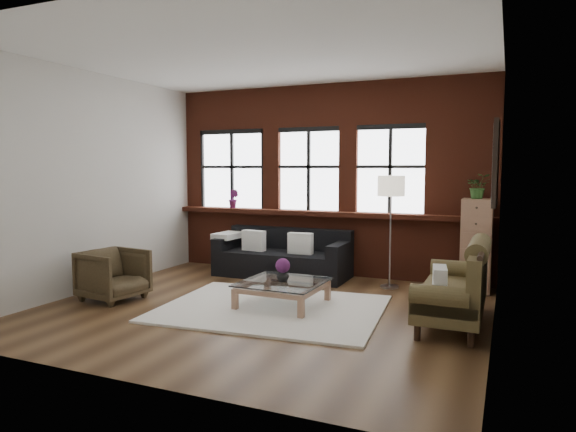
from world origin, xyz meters
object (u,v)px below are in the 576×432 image
at_px(dark_sofa, 282,253).
at_px(floor_lamp, 390,227).
at_px(drawer_chest, 476,246).
at_px(coffee_table, 283,294).
at_px(vintage_settee, 452,283).
at_px(vase, 283,275).
at_px(armchair, 114,275).

relative_size(dark_sofa, floor_lamp, 1.20).
distance_m(dark_sofa, drawer_chest, 3.04).
height_order(dark_sofa, floor_lamp, floor_lamp).
relative_size(coffee_table, floor_lamp, 0.56).
bearing_deg(drawer_chest, vintage_settee, -95.12).
bearing_deg(dark_sofa, vintage_settee, -29.02).
height_order(vintage_settee, vase, vintage_settee).
xyz_separation_m(vintage_settee, coffee_table, (-2.10, -0.12, -0.31)).
relative_size(vase, drawer_chest, 0.12).
height_order(vase, floor_lamp, floor_lamp).
bearing_deg(drawer_chest, floor_lamp, -168.74).
bearing_deg(floor_lamp, coffee_table, -123.10).
relative_size(vase, floor_lamp, 0.09).
relative_size(drawer_chest, floor_lamp, 0.74).
distance_m(vase, drawer_chest, 2.93).
height_order(armchair, vase, armchair).
bearing_deg(vintage_settee, armchair, -170.70).
xyz_separation_m(dark_sofa, armchair, (-1.50, -2.31, -0.05)).
xyz_separation_m(coffee_table, floor_lamp, (1.05, 1.61, 0.76)).
distance_m(vase, floor_lamp, 1.99).
bearing_deg(coffee_table, vintage_settee, 3.17).
xyz_separation_m(vintage_settee, drawer_chest, (0.16, 1.74, 0.21)).
xyz_separation_m(dark_sofa, floor_lamp, (1.82, -0.09, 0.52)).
distance_m(vintage_settee, floor_lamp, 1.88).
height_order(vintage_settee, drawer_chest, drawer_chest).
height_order(armchair, coffee_table, armchair).
bearing_deg(vase, drawer_chest, 39.41).
bearing_deg(armchair, dark_sofa, -25.18).
relative_size(dark_sofa, vintage_settee, 1.24).
bearing_deg(drawer_chest, dark_sofa, -177.25).
height_order(coffee_table, drawer_chest, drawer_chest).
bearing_deg(floor_lamp, vase, -123.10).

